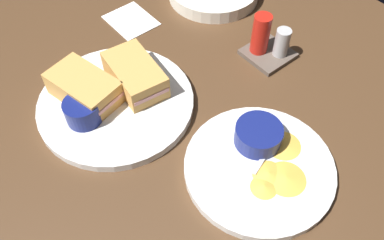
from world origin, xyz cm
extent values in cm
cube|color=#4C331E|center=(0.00, 0.00, -1.50)|extent=(110.00, 110.00, 3.00)
cylinder|color=silver|center=(-5.27, -11.22, 0.80)|extent=(28.87, 28.87, 1.60)
cube|color=tan|center=(-6.33, -5.83, 4.00)|extent=(13.81, 9.10, 4.80)
cube|color=#DB938E|center=(-6.33, -5.83, 4.00)|extent=(14.00, 8.52, 0.80)
cube|color=tan|center=(-9.40, -14.83, 4.00)|extent=(14.39, 10.37, 4.80)
cube|color=#DB938E|center=(-9.40, -14.83, 4.00)|extent=(14.51, 9.84, 0.80)
cylinder|color=navy|center=(-5.02, -17.71, 3.70)|extent=(6.38, 6.38, 4.21)
cylinder|color=black|center=(-5.02, -17.71, 5.41)|extent=(5.23, 5.23, 0.60)
cube|color=silver|center=(-4.58, -8.28, 1.85)|extent=(1.05, 5.53, 0.40)
ellipsoid|color=silver|center=(-4.84, -13.77, 2.00)|extent=(2.35, 3.30, 0.80)
cylinder|color=silver|center=(21.53, -0.61, 0.80)|extent=(24.75, 24.75, 1.60)
cylinder|color=navy|center=(17.82, 2.49, 3.33)|extent=(7.98, 7.98, 3.46)
cylinder|color=olive|center=(17.82, 2.49, 4.66)|extent=(6.54, 6.54, 0.60)
cube|color=silver|center=(21.23, 0.31, 1.85)|extent=(2.45, 5.48, 0.40)
ellipsoid|color=silver|center=(19.55, 5.54, 2.00)|extent=(3.07, 3.72, 0.80)
cone|color=gold|center=(23.67, -0.76, 1.90)|extent=(7.40, 7.40, 0.60)
cone|color=gold|center=(25.93, 0.81, 1.90)|extent=(9.20, 9.20, 0.60)
cone|color=gold|center=(24.80, -3.02, 1.90)|extent=(5.54, 5.54, 0.60)
cone|color=gold|center=(21.29, 5.25, 1.90)|extent=(6.75, 6.75, 0.60)
cube|color=brown|center=(3.04, 20.69, 0.50)|extent=(9.00, 9.00, 1.00)
cylinder|color=red|center=(1.24, 19.49, 5.25)|extent=(3.60, 3.60, 8.50)
cylinder|color=#B2B2B2|center=(4.84, 22.09, 4.00)|extent=(3.00, 3.00, 6.00)
cube|color=white|center=(-24.62, 4.99, 0.20)|extent=(11.05, 9.07, 0.40)
camera|label=1|loc=(40.93, -30.74, 57.08)|focal=37.18mm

